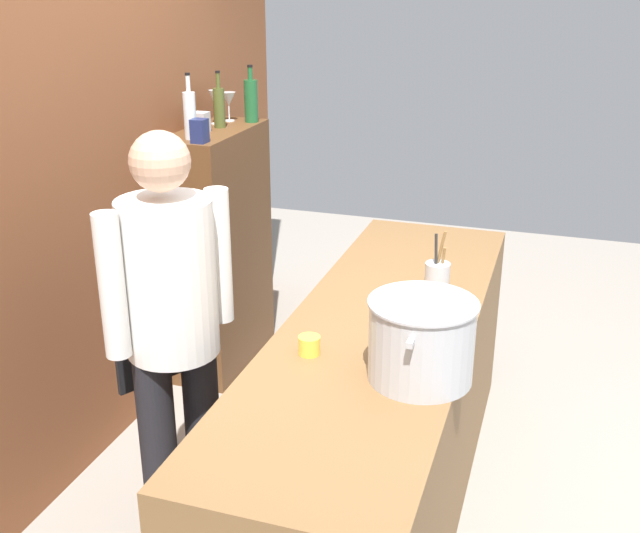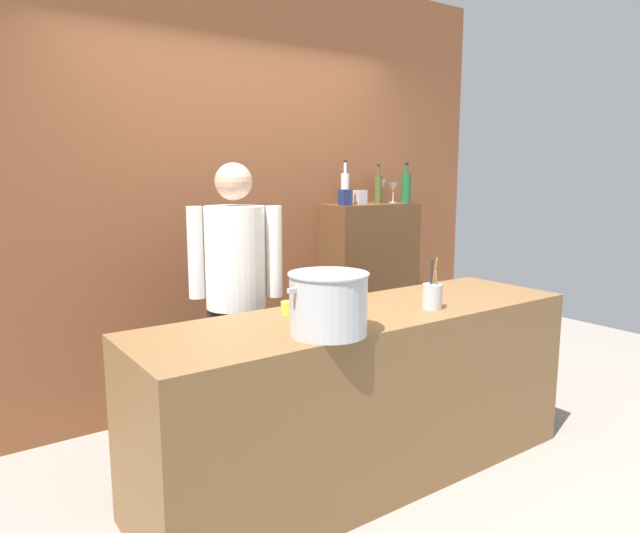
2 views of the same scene
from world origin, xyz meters
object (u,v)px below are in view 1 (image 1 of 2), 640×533
at_px(wine_glass_wide, 216,100).
at_px(spice_tin_silver, 201,122).
at_px(utensil_crock, 437,277).
at_px(chef, 171,320).
at_px(wine_bottle_clear, 190,114).
at_px(wine_bottle_green, 251,100).
at_px(stockpot_large, 421,340).
at_px(spice_tin_navy, 200,131).
at_px(wine_bottle_olive, 219,107).
at_px(wine_glass_short, 229,100).
at_px(butter_jar, 309,345).

relative_size(wine_glass_wide, spice_tin_silver, 1.78).
bearing_deg(utensil_crock, spice_tin_silver, 65.22).
height_order(chef, wine_bottle_clear, wine_bottle_clear).
bearing_deg(wine_bottle_green, wine_glass_wide, 128.09).
bearing_deg(stockpot_large, spice_tin_silver, 46.75).
height_order(stockpot_large, spice_tin_navy, spice_tin_navy).
bearing_deg(utensil_crock, wine_bottle_clear, 70.99).
bearing_deg(wine_bottle_green, spice_tin_silver, 158.34).
bearing_deg(wine_glass_wide, wine_bottle_olive, -143.56).
bearing_deg(wine_glass_short, spice_tin_navy, -169.76).
xyz_separation_m(stockpot_large, spice_tin_navy, (1.13, 1.34, 0.39)).
height_order(chef, butter_jar, chef).
relative_size(chef, wine_glass_wide, 8.97).
height_order(spice_tin_silver, spice_tin_navy, spice_tin_navy).
height_order(wine_glass_short, spice_tin_silver, wine_glass_short).
bearing_deg(wine_bottle_green, butter_jar, -151.34).
bearing_deg(chef, wine_bottle_green, -137.42).
height_order(chef, wine_glass_short, chef).
relative_size(wine_bottle_green, spice_tin_navy, 2.67).
relative_size(utensil_crock, butter_jar, 3.48).
distance_m(utensil_crock, spice_tin_silver, 1.58).
xyz_separation_m(wine_glass_wide, spice_tin_navy, (-0.46, -0.13, -0.07)).
relative_size(stockpot_large, butter_jar, 5.34).
xyz_separation_m(wine_bottle_clear, wine_glass_wide, (0.40, 0.05, 0.01)).
distance_m(stockpot_large, wine_bottle_olive, 2.11).
bearing_deg(utensil_crock, wine_bottle_green, 51.55).
relative_size(butter_jar, wine_glass_short, 0.49).
distance_m(chef, butter_jar, 0.53).
bearing_deg(utensil_crock, wine_bottle_olive, 59.65).
bearing_deg(stockpot_large, butter_jar, 83.54).
relative_size(stockpot_large, wine_glass_short, 2.59).
distance_m(wine_bottle_olive, spice_tin_navy, 0.40).
xyz_separation_m(wine_glass_short, spice_tin_silver, (-0.33, 0.01, -0.06)).
bearing_deg(wine_bottle_clear, utensil_crock, -109.01).
relative_size(stockpot_large, spice_tin_silver, 4.00).
bearing_deg(chef, utensil_crock, 159.34).
xyz_separation_m(utensil_crock, wine_glass_wide, (0.86, 1.39, 0.53)).
xyz_separation_m(wine_bottle_green, wine_glass_short, (-0.02, 0.13, -0.01)).
bearing_deg(wine_bottle_olive, wine_glass_wide, 36.44).
bearing_deg(spice_tin_silver, wine_glass_short, -1.78).
height_order(stockpot_large, butter_jar, stockpot_large).
xyz_separation_m(butter_jar, wine_bottle_green, (1.67, 0.91, 0.56)).
xyz_separation_m(wine_bottle_green, wine_bottle_clear, (-0.52, 0.11, 0.00)).
bearing_deg(wine_bottle_clear, spice_tin_silver, 10.23).
distance_m(butter_jar, spice_tin_silver, 1.75).
bearing_deg(butter_jar, wine_bottle_green, 28.66).
distance_m(butter_jar, wine_bottle_green, 1.98).
xyz_separation_m(wine_bottle_olive, wine_glass_wide, (0.08, 0.06, 0.02)).
distance_m(stockpot_large, wine_bottle_green, 2.20).
xyz_separation_m(utensil_crock, spice_tin_navy, (0.40, 1.26, 0.46)).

